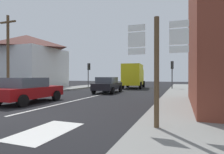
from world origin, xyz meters
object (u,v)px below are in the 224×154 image
traffic_light_far_right (172,69)px  traffic_light_far_left (89,70)px  sedan_near (28,90)px  sedan_far (108,85)px  route_sign_post (157,64)px  delivery_truck (133,75)px

traffic_light_far_right → traffic_light_far_left: bearing=-179.1°
sedan_near → traffic_light_far_left: bearing=103.4°
sedan_far → traffic_light_far_right: (5.52, 6.31, 1.68)m
sedan_near → route_sign_post: (7.70, -3.23, 1.15)m
route_sign_post → traffic_light_far_left: traffic_light_far_left is taller
delivery_truck → traffic_light_far_left: bearing=-169.9°
traffic_light_far_left → traffic_light_far_right: traffic_light_far_right is taller
route_sign_post → traffic_light_far_left: bearing=122.6°
sedan_near → delivery_truck: size_ratio=0.82×
delivery_truck → route_sign_post: size_ratio=1.61×
delivery_truck → traffic_light_far_right: size_ratio=1.57×
sedan_far → traffic_light_far_left: 8.21m
sedan_near → delivery_truck: delivery_truck is taller
traffic_light_far_left → traffic_light_far_right: size_ratio=1.00×
sedan_far → traffic_light_far_left: size_ratio=1.31×
sedan_far → traffic_light_far_right: bearing=48.9°
traffic_light_far_left → route_sign_post: bearing=-57.4°
sedan_near → traffic_light_far_right: bearing=62.6°
sedan_far → delivery_truck: bearing=84.4°
delivery_truck → route_sign_post: (5.16, -18.30, 0.26)m
sedan_near → delivery_truck: (2.54, 15.07, 0.89)m
sedan_near → route_sign_post: 8.43m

